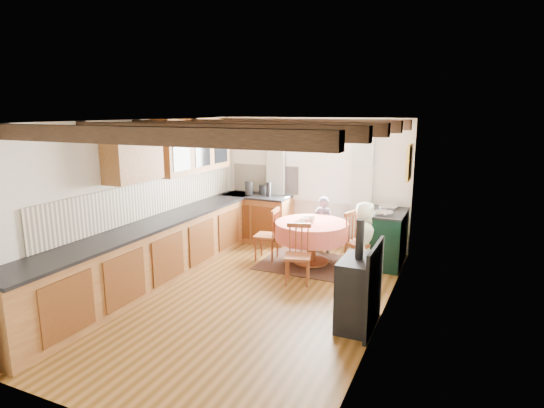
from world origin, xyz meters
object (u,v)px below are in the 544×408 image
at_px(child_far, 323,224).
at_px(cup, 312,219).
at_px(aga_range, 384,237).
at_px(dining_table, 311,243).
at_px(cast_iron_stove, 358,274).
at_px(chair_left, 267,234).
at_px(child_right, 364,237).
at_px(chair_right, 360,241).
at_px(chair_near, 298,255).

xyz_separation_m(child_far, cup, (0.03, -0.73, 0.26)).
height_order(aga_range, child_far, child_far).
bearing_deg(dining_table, cast_iron_stove, -56.78).
height_order(chair_left, aga_range, aga_range).
height_order(child_far, child_right, child_right).
height_order(chair_left, chair_right, chair_right).
xyz_separation_m(chair_left, child_far, (0.76, 0.79, 0.06)).
height_order(child_far, cup, child_far).
relative_size(chair_left, cast_iron_stove, 0.69).
bearing_deg(chair_right, chair_left, 112.00).
distance_m(chair_right, child_right, 0.12).
bearing_deg(cast_iron_stove, aga_range, 92.66).
xyz_separation_m(chair_left, aga_range, (1.89, 0.59, 0.01)).
xyz_separation_m(chair_near, chair_left, (-0.87, 0.80, 0.01)).
relative_size(cast_iron_stove, child_right, 1.17).
distance_m(cast_iron_stove, child_far, 2.86).
xyz_separation_m(chair_right, child_right, (0.07, -0.02, 0.09)).
distance_m(aga_range, child_right, 0.53).
relative_size(dining_table, child_right, 1.06).
bearing_deg(child_far, chair_near, 95.84).
distance_m(chair_near, chair_left, 1.18).
relative_size(dining_table, chair_right, 1.27).
bearing_deg(dining_table, child_far, 92.21).
bearing_deg(chair_right, cup, 112.63).
height_order(dining_table, cup, cup).
bearing_deg(chair_near, chair_right, 37.90).
xyz_separation_m(chair_right, aga_range, (0.31, 0.44, -0.02)).
bearing_deg(child_far, cup, 94.02).
height_order(chair_right, cast_iron_stove, cast_iron_stove).
height_order(chair_near, aga_range, aga_range).
xyz_separation_m(aga_range, cup, (-1.10, -0.53, 0.32)).
distance_m(aga_range, child_far, 1.15).
height_order(dining_table, cast_iron_stove, cast_iron_stove).
bearing_deg(chair_left, chair_right, 89.16).
bearing_deg(aga_range, cast_iron_stove, -87.34).
relative_size(chair_near, chair_right, 0.94).
xyz_separation_m(chair_near, cast_iron_stove, (1.12, -0.98, 0.22)).
distance_m(chair_right, cast_iron_stove, 1.98).
bearing_deg(cast_iron_stove, chair_right, 102.40).
bearing_deg(chair_near, dining_table, 80.00).
height_order(cast_iron_stove, child_far, cast_iron_stove).
xyz_separation_m(chair_near, chair_right, (0.70, 0.95, 0.03)).
height_order(aga_range, cup, aga_range).
height_order(chair_near, child_right, child_right).
relative_size(chair_right, cast_iron_stove, 0.72).
height_order(chair_right, child_right, child_right).
bearing_deg(child_right, child_far, 50.53).
bearing_deg(cast_iron_stove, dining_table, 123.22).
xyz_separation_m(dining_table, child_right, (0.86, 0.06, 0.20)).
bearing_deg(cast_iron_stove, child_far, 115.70).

